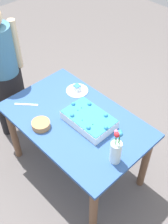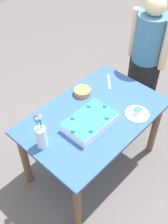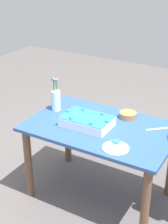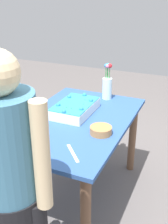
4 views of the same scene
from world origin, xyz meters
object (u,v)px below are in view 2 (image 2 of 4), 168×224
serving_plate_with_slice (137,113)px  person_standing (146,55)px  cake_knife (109,82)px  fruit_bowl (82,92)px  flower_vase (41,135)px  sheet_cake (90,122)px

serving_plate_with_slice → person_standing: size_ratio=0.14×
serving_plate_with_slice → person_standing: person_standing is taller
cake_knife → fruit_bowl: (0.31, -0.07, 0.02)m
fruit_bowl → person_standing: size_ratio=0.11×
serving_plate_with_slice → flower_vase: bearing=-23.6°
serving_plate_with_slice → cake_knife: (-0.18, -0.47, -0.01)m
cake_knife → person_standing: (-0.50, 0.09, 0.11)m
sheet_cake → serving_plate_with_slice: bearing=150.4°
sheet_cake → cake_knife: size_ratio=2.00×
sheet_cake → person_standing: person_standing is taller
serving_plate_with_slice → fruit_bowl: (0.13, -0.54, 0.01)m
sheet_cake → cake_knife: bearing=-155.9°
flower_vase → person_standing: person_standing is taller
sheet_cake → cake_knife: 0.62m
sheet_cake → fruit_bowl: (-0.25, -0.32, -0.02)m
serving_plate_with_slice → cake_knife: bearing=-111.2°
sheet_cake → person_standing: (-1.06, -0.16, 0.07)m
serving_plate_with_slice → person_standing: bearing=-150.7°
flower_vase → fruit_bowl: bearing=-164.0°
serving_plate_with_slice → fruit_bowl: serving_plate_with_slice is taller
cake_knife → fruit_bowl: bearing=-54.6°
sheet_cake → person_standing: bearing=-171.3°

